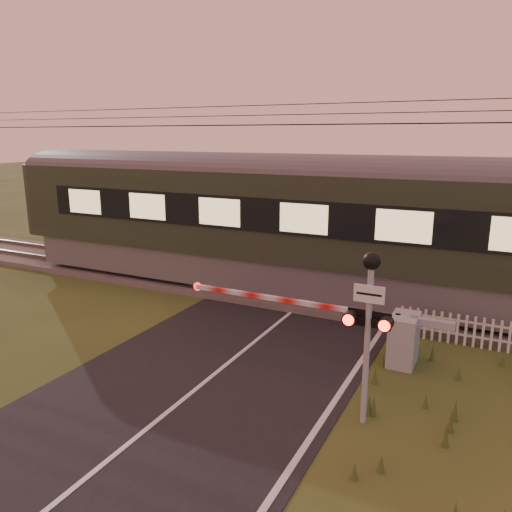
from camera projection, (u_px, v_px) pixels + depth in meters
The scene contains 7 objects.
ground at pixel (205, 383), 10.72m from camera, with size 160.00×160.00×0.00m, color #314219.
road at pixel (199, 388), 10.51m from camera, with size 6.00×140.00×0.03m.
track_bed at pixel (310, 295), 16.36m from camera, with size 140.00×3.40×0.39m.
overhead_wires at pixel (315, 117), 15.02m from camera, with size 120.00×0.62×0.62m.
boom_gate at pixel (391, 335), 11.62m from camera, with size 6.82×0.92×1.22m.
crossing_signal at pixel (369, 308), 8.75m from camera, with size 0.83×0.35×3.25m.
picket_fence at pixel (453, 328), 12.66m from camera, with size 2.77×0.07×0.81m.
Camera 1 is at (5.34, -8.26, 5.20)m, focal length 35.00 mm.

